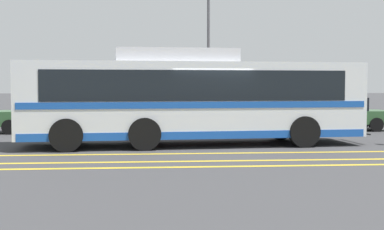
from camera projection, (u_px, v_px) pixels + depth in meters
name	position (u px, v px, depth m)	size (l,w,h in m)	color
ground_plane	(210.00, 146.00, 17.45)	(220.00, 220.00, 0.00)	#38383A
lane_strip_0	(198.00, 153.00, 15.49)	(0.20, 31.04, 0.01)	gold
lane_strip_1	(204.00, 161.00, 13.94)	(0.20, 31.04, 0.01)	gold
lane_strip_2	(208.00, 167.00, 12.98)	(0.20, 31.04, 0.01)	gold
curb_strip	(180.00, 127.00, 24.24)	(39.04, 0.36, 0.15)	#99999E
transit_bus	(191.00, 98.00, 17.59)	(11.50, 3.39, 3.15)	silver
parked_car_1	(47.00, 115.00, 22.28)	(4.25, 2.00, 1.44)	#335B33
parked_car_2	(202.00, 114.00, 23.01)	(4.87, 2.11, 1.50)	maroon
parked_car_3	(342.00, 114.00, 23.45)	(4.04, 1.93, 1.45)	#335B33
street_lamp	(209.00, 7.00, 25.53)	(0.60, 0.60, 7.48)	#59595E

